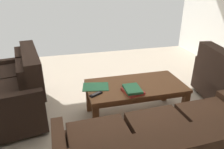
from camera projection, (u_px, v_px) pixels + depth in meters
The scene contains 6 objects.
ground_plane at pixel (118, 111), 2.92m from camera, with size 5.06×5.20×0.01m, color tan.
loveseat_near at pixel (11, 90), 2.70m from camera, with size 1.04×1.38×0.86m.
coffee_table at pixel (135, 89), 2.65m from camera, with size 1.22×0.63×0.47m.
book_stack at pixel (133, 90), 2.43m from camera, with size 0.24×0.27×0.06m.
tv_remote at pixel (96, 94), 2.38m from camera, with size 0.16×0.12×0.02m.
loose_magazine at pixel (96, 87), 2.57m from camera, with size 0.22×0.31×0.01m, color #337F51.
Camera 1 is at (0.68, 2.35, 1.67)m, focal length 33.56 mm.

